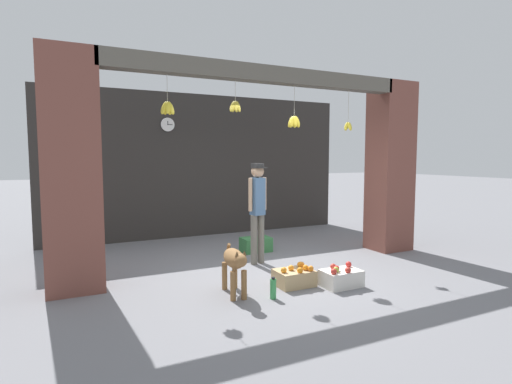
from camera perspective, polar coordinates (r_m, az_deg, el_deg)
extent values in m
plane|color=slate|center=(6.28, 1.89, -11.14)|extent=(60.00, 60.00, 0.00)
cube|color=#2D2B28|center=(8.95, -7.57, 3.74)|extent=(6.73, 0.12, 3.11)
cube|color=brown|center=(5.64, -24.88, 2.59)|extent=(0.70, 0.60, 3.11)
cube|color=brown|center=(7.89, 18.59, 3.36)|extent=(0.70, 0.60, 3.11)
cube|color=#5B564C|center=(6.26, 1.44, 16.45)|extent=(4.83, 0.24, 0.24)
cylinder|color=#B2AD99|center=(5.72, -12.58, 14.32)|extent=(0.01, 0.01, 0.37)
ellipsoid|color=yellow|center=(5.70, -12.04, 11.63)|extent=(0.13, 0.07, 0.19)
ellipsoid|color=yellow|center=(5.73, -12.31, 11.59)|extent=(0.11, 0.11, 0.20)
ellipsoid|color=yellow|center=(5.73, -12.74, 11.58)|extent=(0.08, 0.12, 0.20)
ellipsoid|color=yellow|center=(5.69, -13.00, 11.61)|extent=(0.12, 0.09, 0.20)
ellipsoid|color=yellow|center=(5.65, -12.91, 11.66)|extent=(0.12, 0.09, 0.20)
ellipsoid|color=yellow|center=(5.64, -12.52, 11.69)|extent=(0.08, 0.12, 0.20)
ellipsoid|color=yellow|center=(5.65, -12.13, 11.68)|extent=(0.11, 0.11, 0.20)
cylinder|color=#B2AD99|center=(6.03, -2.98, 14.25)|extent=(0.01, 0.01, 0.30)
ellipsoid|color=gold|center=(6.02, -2.58, 12.08)|extent=(0.11, 0.06, 0.17)
ellipsoid|color=gold|center=(6.04, -2.86, 12.05)|extent=(0.10, 0.10, 0.18)
ellipsoid|color=gold|center=(6.03, -3.21, 12.06)|extent=(0.07, 0.11, 0.18)
ellipsoid|color=gold|center=(6.00, -3.39, 12.09)|extent=(0.11, 0.09, 0.18)
ellipsoid|color=gold|center=(5.97, -3.25, 12.13)|extent=(0.11, 0.09, 0.18)
ellipsoid|color=gold|center=(5.96, -2.89, 12.15)|extent=(0.07, 0.11, 0.18)
ellipsoid|color=gold|center=(5.98, -2.60, 12.12)|extent=(0.10, 0.10, 0.18)
cylinder|color=#B2AD99|center=(6.40, 5.50, 12.89)|extent=(0.01, 0.01, 0.48)
ellipsoid|color=yellow|center=(6.39, 5.86, 9.93)|extent=(0.13, 0.07, 0.20)
ellipsoid|color=yellow|center=(6.42, 5.53, 9.91)|extent=(0.11, 0.12, 0.21)
ellipsoid|color=yellow|center=(6.40, 5.16, 9.92)|extent=(0.09, 0.13, 0.20)
ellipsoid|color=yellow|center=(6.36, 5.02, 9.96)|extent=(0.13, 0.10, 0.21)
ellipsoid|color=yellow|center=(6.33, 5.22, 9.98)|extent=(0.13, 0.10, 0.21)
ellipsoid|color=yellow|center=(6.32, 5.62, 9.99)|extent=(0.09, 0.13, 0.20)
ellipsoid|color=yellow|center=(6.35, 5.90, 9.96)|extent=(0.11, 0.12, 0.21)
cylinder|color=#B2AD99|center=(7.00, 13.08, 11.89)|extent=(0.01, 0.01, 0.54)
ellipsoid|color=yellow|center=(6.99, 13.27, 9.11)|extent=(0.10, 0.06, 0.16)
ellipsoid|color=yellow|center=(6.99, 12.82, 9.11)|extent=(0.06, 0.10, 0.16)
ellipsoid|color=yellow|center=(6.94, 12.77, 9.15)|extent=(0.10, 0.06, 0.16)
ellipsoid|color=yellow|center=(6.93, 13.22, 9.14)|extent=(0.06, 0.10, 0.16)
ellipsoid|color=olive|center=(5.13, -3.18, -9.42)|extent=(0.31, 0.60, 0.23)
cylinder|color=olive|center=(5.03, -1.72, -13.12)|extent=(0.07, 0.07, 0.36)
cylinder|color=olive|center=(4.99, -3.29, -13.26)|extent=(0.07, 0.07, 0.36)
cylinder|color=olive|center=(5.43, -3.06, -11.74)|extent=(0.07, 0.07, 0.36)
cylinder|color=olive|center=(5.40, -4.51, -11.85)|extent=(0.07, 0.07, 0.36)
ellipsoid|color=olive|center=(4.82, -2.20, -9.72)|extent=(0.18, 0.23, 0.16)
cone|color=brown|center=(4.81, -1.67, -8.72)|extent=(0.05, 0.05, 0.06)
cone|color=brown|center=(4.79, -2.74, -8.80)|extent=(0.05, 0.05, 0.06)
cylinder|color=olive|center=(5.42, -4.06, -8.38)|extent=(0.07, 0.19, 0.24)
cylinder|color=#6B665B|center=(6.61, 0.71, -6.70)|extent=(0.11, 0.11, 0.81)
cylinder|color=#6B665B|center=(6.53, -0.29, -6.84)|extent=(0.11, 0.11, 0.81)
cube|color=#4C7099|center=(6.46, 0.22, -0.63)|extent=(0.23, 0.20, 0.61)
cylinder|color=tan|center=(6.54, 1.21, -0.24)|extent=(0.06, 0.06, 0.53)
cylinder|color=tan|center=(6.38, -0.81, -0.37)|extent=(0.06, 0.06, 0.53)
sphere|color=tan|center=(6.44, 0.22, 2.98)|extent=(0.21, 0.21, 0.21)
cylinder|color=#2D2D2D|center=(6.43, 0.22, 3.77)|extent=(0.21, 0.21, 0.07)
cube|color=#2D2D2D|center=(6.35, 0.77, 3.47)|extent=(0.19, 0.14, 0.01)
cube|color=tan|center=(5.58, 5.45, -12.10)|extent=(0.50, 0.39, 0.21)
sphere|color=orange|center=(5.41, 3.99, -11.08)|extent=(0.08, 0.08, 0.08)
sphere|color=orange|center=(5.52, 5.03, -10.75)|extent=(0.08, 0.08, 0.08)
sphere|color=orange|center=(5.42, 6.31, -11.06)|extent=(0.08, 0.08, 0.08)
sphere|color=orange|center=(5.51, 7.82, -10.79)|extent=(0.08, 0.08, 0.08)
sphere|color=orange|center=(5.70, 6.31, -10.26)|extent=(0.08, 0.08, 0.08)
sphere|color=orange|center=(5.55, 7.09, -10.68)|extent=(0.08, 0.08, 0.08)
sphere|color=orange|center=(5.69, 6.53, -10.27)|extent=(0.08, 0.08, 0.08)
cube|color=silver|center=(5.64, 12.05, -11.96)|extent=(0.52, 0.36, 0.22)
sphere|color=red|center=(5.39, 11.06, -11.10)|extent=(0.08, 0.08, 0.08)
sphere|color=red|center=(5.78, 13.09, -10.04)|extent=(0.08, 0.08, 0.08)
sphere|color=#99B238|center=(5.48, 11.35, -10.85)|extent=(0.08, 0.08, 0.08)
sphere|color=red|center=(5.55, 11.42, -10.65)|extent=(0.08, 0.08, 0.08)
sphere|color=red|center=(5.50, 13.01, -10.82)|extent=(0.08, 0.08, 0.08)
sphere|color=red|center=(5.63, 10.96, -10.42)|extent=(0.08, 0.08, 0.08)
cube|color=#387A42|center=(7.44, -0.01, -7.52)|extent=(0.54, 0.35, 0.26)
cylinder|color=#38934C|center=(5.07, 2.46, -13.68)|extent=(0.08, 0.08, 0.25)
cylinder|color=black|center=(5.02, 2.47, -12.20)|extent=(0.04, 0.04, 0.03)
cylinder|color=black|center=(8.69, -12.52, 9.39)|extent=(0.30, 0.01, 0.30)
cylinder|color=white|center=(8.68, -12.50, 9.39)|extent=(0.29, 0.02, 0.29)
cube|color=black|center=(8.67, -12.49, 9.61)|extent=(0.01, 0.01, 0.08)
cube|color=black|center=(8.67, -12.20, 9.40)|extent=(0.11, 0.01, 0.01)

